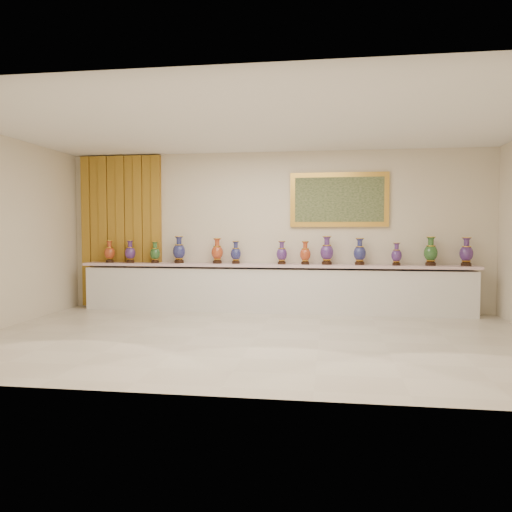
{
  "coord_description": "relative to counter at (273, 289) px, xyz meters",
  "views": [
    {
      "loc": [
        1.02,
        -6.91,
        1.53
      ],
      "look_at": [
        -0.24,
        1.7,
        1.08
      ],
      "focal_mm": 35.0,
      "sensor_mm": 36.0,
      "label": 1
    }
  ],
  "objects": [
    {
      "name": "counter",
      "position": [
        0.0,
        0.0,
        0.0
      ],
      "size": [
        7.28,
        0.48,
        0.9
      ],
      "color": "white",
      "rests_on": "ground"
    },
    {
      "name": "vase_11",
      "position": [
        2.81,
        0.01,
        0.69
      ],
      "size": [
        0.31,
        0.31,
        0.51
      ],
      "rotation": [
        0.0,
        0.0,
        -0.37
      ],
      "color": "black",
      "rests_on": "counter"
    },
    {
      "name": "vase_0",
      "position": [
        -3.19,
        -0.02,
        0.66
      ],
      "size": [
        0.22,
        0.22,
        0.43
      ],
      "rotation": [
        0.0,
        0.0,
        -0.1
      ],
      "color": "black",
      "rests_on": "counter"
    },
    {
      "name": "vase_7",
      "position": [
        0.59,
        -0.02,
        0.65
      ],
      "size": [
        0.23,
        0.23,
        0.43
      ],
      "rotation": [
        0.0,
        0.0,
        -0.21
      ],
      "color": "black",
      "rests_on": "counter"
    },
    {
      "name": "label_card",
      "position": [
        -1.7,
        -0.14,
        0.47
      ],
      "size": [
        0.1,
        0.06,
        0.0
      ],
      "primitive_type": "cube",
      "color": "white",
      "rests_on": "counter"
    },
    {
      "name": "vase_9",
      "position": [
        1.58,
        0.02,
        0.68
      ],
      "size": [
        0.24,
        0.24,
        0.48
      ],
      "rotation": [
        0.0,
        0.0,
        0.06
      ],
      "color": "black",
      "rests_on": "counter"
    },
    {
      "name": "vase_5",
      "position": [
        -0.71,
        0.02,
        0.65
      ],
      "size": [
        0.24,
        0.24,
        0.42
      ],
      "rotation": [
        0.0,
        0.0,
        0.25
      ],
      "color": "black",
      "rests_on": "counter"
    },
    {
      "name": "vase_10",
      "position": [
        2.22,
        -0.03,
        0.65
      ],
      "size": [
        0.23,
        0.23,
        0.4
      ],
      "rotation": [
        0.0,
        0.0,
        0.28
      ],
      "color": "black",
      "rests_on": "counter"
    },
    {
      "name": "vase_12",
      "position": [
        3.41,
        0.0,
        0.69
      ],
      "size": [
        0.27,
        0.27,
        0.5
      ],
      "rotation": [
        0.0,
        0.0,
        -0.2
      ],
      "color": "black",
      "rests_on": "counter"
    },
    {
      "name": "vase_6",
      "position": [
        0.16,
        -0.01,
        0.66
      ],
      "size": [
        0.24,
        0.24,
        0.43
      ],
      "rotation": [
        0.0,
        0.0,
        -0.27
      ],
      "color": "black",
      "rests_on": "counter"
    },
    {
      "name": "vase_8",
      "position": [
        0.99,
        0.01,
        0.7
      ],
      "size": [
        0.26,
        0.26,
        0.52
      ],
      "rotation": [
        0.0,
        0.0,
        0.07
      ],
      "color": "black",
      "rests_on": "counter"
    },
    {
      "name": "vase_1",
      "position": [
        -2.76,
        -0.05,
        0.66
      ],
      "size": [
        0.25,
        0.25,
        0.43
      ],
      "rotation": [
        0.0,
        0.0,
        -0.27
      ],
      "color": "black",
      "rests_on": "counter"
    },
    {
      "name": "vase_4",
      "position": [
        -1.07,
        0.02,
        0.68
      ],
      "size": [
        0.26,
        0.26,
        0.48
      ],
      "rotation": [
        0.0,
        0.0,
        0.17
      ],
      "color": "black",
      "rests_on": "counter"
    },
    {
      "name": "room",
      "position": [
        -2.35,
        0.17,
        1.16
      ],
      "size": [
        8.0,
        8.0,
        8.0
      ],
      "color": "beige",
      "rests_on": "ground"
    },
    {
      "name": "vase_2",
      "position": [
        -2.28,
        -0.01,
        0.65
      ],
      "size": [
        0.21,
        0.21,
        0.41
      ],
      "rotation": [
        0.0,
        0.0,
        0.09
      ],
      "color": "black",
      "rests_on": "counter"
    },
    {
      "name": "ground",
      "position": [
        0.0,
        -2.27,
        -0.44
      ],
      "size": [
        8.0,
        8.0,
        0.0
      ],
      "primitive_type": "plane",
      "color": "beige",
      "rests_on": "ground"
    },
    {
      "name": "vase_3",
      "position": [
        -1.8,
        -0.01,
        0.69
      ],
      "size": [
        0.29,
        0.29,
        0.51
      ],
      "rotation": [
        0.0,
        0.0,
        0.27
      ],
      "color": "black",
      "rests_on": "counter"
    }
  ]
}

